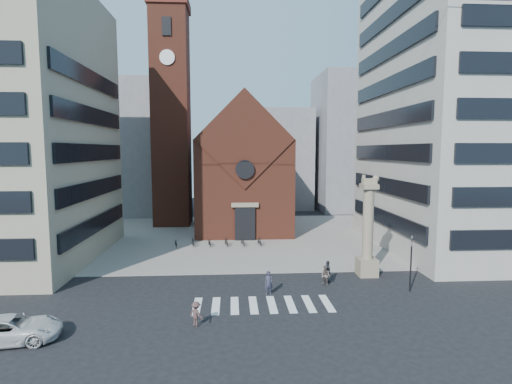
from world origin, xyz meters
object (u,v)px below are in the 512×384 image
traffic_light (411,262)px  pedestrian_2 (328,272)px  pedestrian_0 (269,283)px  scooter_0 (176,243)px  lion_column (368,236)px  pedestrian_1 (326,276)px  white_car (10,329)px

traffic_light → pedestrian_2: bearing=157.6°
pedestrian_0 → pedestrian_2: 5.62m
scooter_0 → pedestrian_2: bearing=-54.3°
lion_column → pedestrian_1: lion_column is taller
pedestrian_0 → pedestrian_1: pedestrian_0 is taller
traffic_light → scooter_0: traffic_light is taller
traffic_light → pedestrian_1: bearing=165.1°
lion_column → pedestrian_0: size_ratio=4.80×
lion_column → scooter_0: size_ratio=5.28×
pedestrian_0 → scooter_0: size_ratio=1.10×
lion_column → pedestrian_1: size_ratio=5.38×
lion_column → white_car: lion_column is taller
lion_column → scooter_0: 21.23m
pedestrian_1 → scooter_0: 19.23m
traffic_light → pedestrian_1: size_ratio=2.67×
pedestrian_1 → pedestrian_2: (0.35, 0.76, 0.09)m
white_car → pedestrian_2: size_ratio=2.98×
traffic_light → scooter_0: size_ratio=2.62×
traffic_light → white_car: 26.86m
white_car → traffic_light: bearing=-85.5°
pedestrian_2 → pedestrian_0: bearing=107.1°
lion_column → pedestrian_0: 10.08m
white_car → lion_column: bearing=-75.9°
white_car → pedestrian_2: bearing=-75.8°
pedestrian_1 → lion_column: bearing=77.1°
lion_column → pedestrian_0: lion_column is taller
lion_column → pedestrian_0: (-8.86, -4.08, -2.55)m
pedestrian_0 → white_car: bearing=-169.9°
scooter_0 → traffic_light: bearing=-49.4°
scooter_0 → pedestrian_1: bearing=-56.7°
pedestrian_1 → pedestrian_2: pedestrian_2 is taller
pedestrian_1 → pedestrian_2: 0.84m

